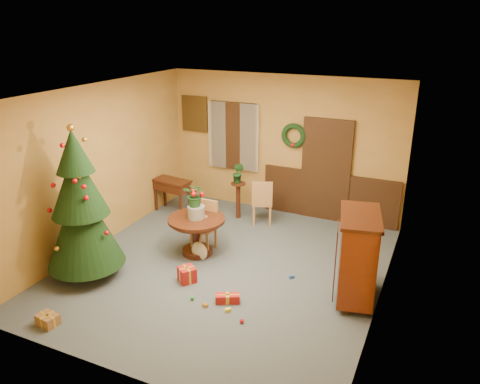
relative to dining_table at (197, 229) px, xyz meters
The scene contains 21 objects.
room_envelope 2.68m from the dining_table, 70.39° to the left, with size 5.50×5.50×5.50m.
dining_table is the anchor object (origin of this frame).
urn 0.31m from the dining_table, ahead, with size 0.30×0.30×0.22m, color slate.
centerpiece_plant 0.63m from the dining_table, ahead, with size 0.38×0.33×0.42m, color #1E4C23.
chair_near 0.26m from the dining_table, 83.17° to the left, with size 0.39×0.39×0.90m.
chair_far 1.76m from the dining_table, 71.53° to the left, with size 0.52×0.52×0.93m.
guitar 0.24m from the dining_table, 51.14° to the right, with size 0.31×0.14×0.72m, color beige, non-canonical shape.
plant_stand 1.74m from the dining_table, 90.16° to the left, with size 0.30×0.30×0.77m.
stand_plant 1.81m from the dining_table, 90.16° to the left, with size 0.24×0.19×0.44m, color #19471E.
christmas_tree 1.99m from the dining_table, 132.18° to the right, with size 1.21×1.21×2.50m.
writing_desk 2.05m from the dining_table, 134.35° to the left, with size 0.86×0.51×0.72m.
sideboard 2.84m from the dining_table, ahead, with size 0.77×1.15×1.35m.
gift_a 2.81m from the dining_table, 107.63° to the right, with size 0.31×0.25×0.16m.
gift_b 1.02m from the dining_table, 70.53° to the right, with size 0.34×0.34×0.25m.
gift_c 2.01m from the dining_table, 138.03° to the right, with size 0.33×0.26×0.16m.
gift_d 1.68m from the dining_table, 44.86° to the right, with size 0.38×0.29×0.13m.
toy_a 1.86m from the dining_table, ahead, with size 0.08×0.05×0.05m, color #2858B1.
toy_b 1.54m from the dining_table, 63.63° to the right, with size 0.06×0.06×0.06m, color green.
toy_c 1.91m from the dining_table, 47.26° to the right, with size 0.08×0.05×0.05m, color yellow.
toy_d 2.22m from the dining_table, 44.46° to the right, with size 0.06×0.06×0.06m, color red.
toy_e 1.73m from the dining_table, 56.80° to the right, with size 0.08×0.05×0.05m, color gold.
Camera 1 is at (3.10, -6.18, 3.94)m, focal length 35.00 mm.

